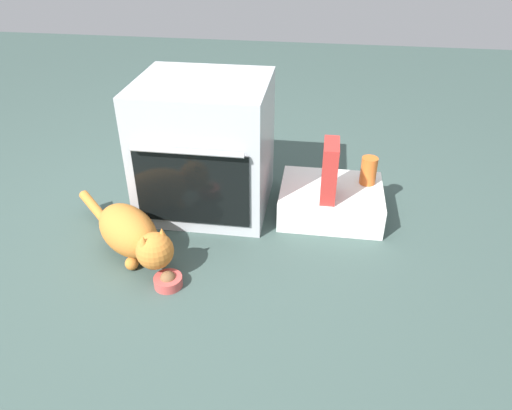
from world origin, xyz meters
name	(u,v)px	position (x,y,z in m)	size (l,w,h in m)	color
ground	(182,261)	(0.00, 0.00, 0.00)	(8.00, 8.00, 0.00)	#384C47
oven	(205,146)	(0.01, 0.50, 0.33)	(0.62, 0.60, 0.66)	#B7BABF
pantry_cabinet	(331,201)	(0.65, 0.48, 0.08)	(0.50, 0.40, 0.16)	white
food_bowl	(168,280)	(-0.01, -0.16, 0.03)	(0.12, 0.12, 0.07)	#C64C47
cat	(132,234)	(-0.21, 0.01, 0.12)	(0.62, 0.54, 0.23)	#C6752D
sauce_jar	(369,171)	(0.82, 0.55, 0.23)	(0.08, 0.08, 0.14)	#D16023
cereal_box	(330,171)	(0.62, 0.39, 0.30)	(0.07, 0.18, 0.28)	#B72D28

